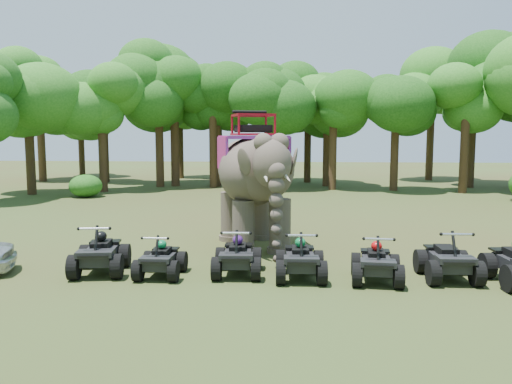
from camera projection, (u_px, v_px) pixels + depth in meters
The scene contains 29 objects.
ground at pixel (253, 262), 14.39m from camera, with size 110.00×110.00×0.00m, color #47381E.
elephant at pixel (254, 179), 16.24m from camera, with size 2.32×5.28×4.43m, color brown, non-canonical shape.
atv_0 at pixel (100, 248), 13.19m from camera, with size 1.33×1.82×1.35m, color black, non-canonical shape.
atv_1 at pixel (161, 255), 12.90m from camera, with size 1.12×1.53×1.14m, color black, non-canonical shape.
atv_2 at pixel (237, 251), 13.04m from camera, with size 1.23×1.69×1.25m, color black, non-canonical shape.
atv_3 at pixel (300, 254), 12.69m from camera, with size 1.25×1.71×1.27m, color black, non-canonical shape.
atv_4 at pixel (377, 257), 12.42m from camera, with size 1.21×1.66×1.23m, color black, non-canonical shape.
atv_5 at pixel (448, 254), 12.60m from camera, with size 1.30×1.78×1.32m, color black, non-canonical shape.
tree_0 at pixel (279, 129), 38.65m from camera, with size 5.78×5.78×8.25m, color #195114, non-canonical shape.
tree_1 at pixel (333, 137), 33.18m from camera, with size 4.98×4.98×7.11m, color #195114, non-canonical shape.
tree_2 at pixel (395, 135), 32.66m from camera, with size 5.15×5.15×7.36m, color #195114, non-canonical shape.
tree_3 at pixel (465, 135), 31.23m from camera, with size 5.10×5.10×7.29m, color #195114, non-canonical shape.
tree_26 at pixel (29, 128), 30.44m from camera, with size 5.74×5.74×8.19m, color #195114, non-canonical shape.
tree_27 at pixel (102, 135), 32.00m from camera, with size 5.15×5.15×7.35m, color #195114, non-canonical shape.
tree_28 at pixel (159, 124), 34.99m from camera, with size 6.16×6.16×8.81m, color #195114, non-canonical shape.
tree_29 at pixel (219, 135), 36.81m from camera, with size 5.15×5.15×7.36m, color #195114, non-canonical shape.
tree_30 at pixel (308, 134), 38.42m from camera, with size 5.29×5.29×7.55m, color #195114, non-canonical shape.
tree_31 at pixel (217, 129), 35.18m from camera, with size 5.69×5.69×8.12m, color #195114, non-canonical shape.
tree_32 at pixel (431, 123), 40.25m from camera, with size 6.44×6.44×9.19m, color #195114, non-canonical shape.
tree_33 at pixel (174, 116), 35.48m from camera, with size 7.06×7.06×10.09m, color #195114, non-canonical shape.
tree_34 at pixel (81, 136), 43.91m from camera, with size 5.03×5.03×7.18m, color #195114, non-canonical shape.
tree_36 at pixel (180, 136), 42.15m from camera, with size 5.07×5.07×7.24m, color #195114, non-canonical shape.
tree_37 at pixel (268, 129), 33.83m from camera, with size 5.69×5.69×8.13m, color #195114, non-canonical shape.
tree_38 at pixel (327, 137), 35.60m from camera, with size 4.95×4.95×7.07m, color #195114, non-canonical shape.
tree_39 at pixel (472, 130), 34.57m from camera, with size 5.63×5.63×8.04m, color #195114, non-canonical shape.
tree_40 at pixel (105, 134), 38.59m from camera, with size 5.21×5.21×7.44m, color #195114, non-canonical shape.
tree_42 at pixel (40, 121), 39.09m from camera, with size 6.70×6.70×9.58m, color #195114, non-canonical shape.
tree_43 at pixel (213, 132), 34.57m from camera, with size 5.41×5.41×7.73m, color #195114, non-canonical shape.
tree_44 at pixel (218, 130), 43.00m from camera, with size 5.71×5.71×8.15m, color #195114, non-canonical shape.
Camera 1 is at (1.15, -14.03, 3.64)m, focal length 35.00 mm.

